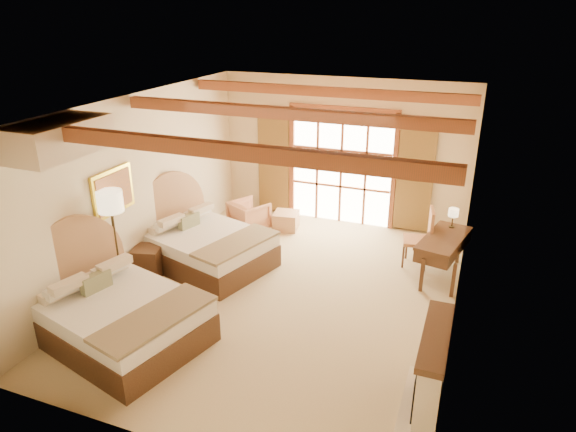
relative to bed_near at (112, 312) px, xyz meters
The scene contains 19 objects.
floor 2.84m from the bed_near, 48.18° to the left, with size 7.00×7.00×0.00m, color tan.
wall_back 6.00m from the bed_near, 71.52° to the left, with size 5.50×5.50×0.00m, color beige.
wall_left 2.54m from the bed_near, 112.92° to the left, with size 7.00×7.00×0.00m, color beige.
wall_right 5.20m from the bed_near, 24.32° to the left, with size 7.00×7.00×0.00m, color beige.
ceiling 3.93m from the bed_near, 48.18° to the left, with size 7.00×7.00×0.00m, color #B06B3B.
ceiling_beams 3.84m from the bed_near, 48.18° to the left, with size 5.39×4.60×0.18m, color #964A24, non-canonical shape.
french_doors 5.89m from the bed_near, 71.33° to the left, with size 3.95×0.08×2.60m.
fireplace 4.47m from the bed_near, ahead, with size 0.46×1.40×1.16m.
painting 2.05m from the bed_near, 122.01° to the left, with size 0.06×0.95×0.75m.
canopy_valance 2.56m from the bed_near, behind, with size 0.70×1.40×0.45m, color beige.
bed_near is the anchor object (origin of this frame).
bed_far 2.54m from the bed_near, 89.85° to the left, with size 2.62×2.20×1.43m.
nightstand 1.87m from the bed_near, 109.81° to the left, with size 0.48×0.48×0.58m, color #4E341D.
floor_lamp 1.66m from the bed_near, 122.37° to the left, with size 0.40×0.40×1.90m.
armchair 4.32m from the bed_near, 87.69° to the left, with size 0.71×0.73×0.66m, color tan.
ottoman 4.76m from the bed_near, 79.16° to the left, with size 0.52×0.52×0.38m, color #AA7654.
desk 5.64m from the bed_near, 40.60° to the left, with size 0.91×1.54×0.78m.
desk_chair 5.49m from the bed_near, 45.93° to the left, with size 0.58×0.58×1.14m.
desk_lamp 6.06m from the bed_near, 43.66° to the left, with size 0.18×0.18×0.36m.
Camera 1 is at (2.77, -7.09, 4.55)m, focal length 32.00 mm.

